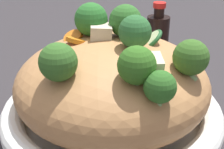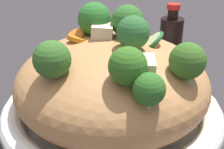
% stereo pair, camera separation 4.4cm
% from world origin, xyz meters
% --- Properties ---
extents(ground_plane, '(3.00, 3.00, 0.00)m').
position_xyz_m(ground_plane, '(0.00, 0.00, 0.00)').
color(ground_plane, '#2E2B2D').
extents(serving_bowl, '(0.33, 0.33, 0.05)m').
position_xyz_m(serving_bowl, '(0.00, 0.00, 0.03)').
color(serving_bowl, white).
rests_on(serving_bowl, ground_plane).
extents(noodle_heap, '(0.28, 0.28, 0.13)m').
position_xyz_m(noodle_heap, '(-0.00, -0.00, 0.08)').
color(noodle_heap, '#B87F4B').
rests_on(noodle_heap, serving_bowl).
extents(broccoli_florets, '(0.20, 0.22, 0.08)m').
position_xyz_m(broccoli_florets, '(-0.02, -0.03, 0.16)').
color(broccoli_florets, '#91AD6D').
rests_on(broccoli_florets, serving_bowl).
extents(carrot_coins, '(0.13, 0.05, 0.04)m').
position_xyz_m(carrot_coins, '(0.01, 0.06, 0.14)').
color(carrot_coins, orange).
rests_on(carrot_coins, serving_bowl).
extents(zucchini_slices, '(0.08, 0.16, 0.04)m').
position_xyz_m(zucchini_slices, '(0.06, 0.01, 0.14)').
color(zucchini_slices, beige).
rests_on(zucchini_slices, serving_bowl).
extents(chicken_chunks, '(0.09, 0.15, 0.04)m').
position_xyz_m(chicken_chunks, '(-0.02, -0.03, 0.15)').
color(chicken_chunks, beige).
rests_on(chicken_chunks, serving_bowl).
extents(soy_sauce_bottle, '(0.05, 0.05, 0.14)m').
position_xyz_m(soy_sauce_bottle, '(0.27, 0.06, 0.06)').
color(soy_sauce_bottle, black).
rests_on(soy_sauce_bottle, ground_plane).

